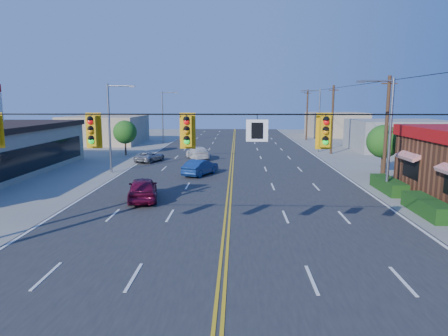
{
  "coord_description": "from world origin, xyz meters",
  "views": [
    {
      "loc": [
        0.52,
        -13.67,
        6.43
      ],
      "look_at": [
        -0.31,
        11.66,
        2.2
      ],
      "focal_mm": 32.0,
      "sensor_mm": 36.0,
      "label": 1
    }
  ],
  "objects_px": {
    "car_silver": "(150,157)",
    "car_magenta": "(143,190)",
    "car_blue": "(200,168)",
    "car_white": "(198,153)",
    "signal_span": "(219,147)"
  },
  "relations": [
    {
      "from": "car_magenta",
      "to": "car_white",
      "type": "xyz_separation_m",
      "value": [
        1.69,
        19.2,
        -0.07
      ]
    },
    {
      "from": "car_white",
      "to": "car_silver",
      "type": "bearing_deg",
      "value": 6.91
    },
    {
      "from": "signal_span",
      "to": "car_silver",
      "type": "distance_m",
      "value": 30.02
    },
    {
      "from": "car_silver",
      "to": "car_white",
      "type": "bearing_deg",
      "value": -136.47
    },
    {
      "from": "car_magenta",
      "to": "car_blue",
      "type": "height_order",
      "value": "car_magenta"
    },
    {
      "from": "car_silver",
      "to": "car_blue",
      "type": "bearing_deg",
      "value": 146.68
    },
    {
      "from": "car_silver",
      "to": "car_magenta",
      "type": "bearing_deg",
      "value": 119.01
    },
    {
      "from": "car_blue",
      "to": "car_silver",
      "type": "xyz_separation_m",
      "value": [
        -6.14,
        7.73,
        -0.13
      ]
    },
    {
      "from": "car_blue",
      "to": "car_white",
      "type": "bearing_deg",
      "value": -59.05
    },
    {
      "from": "car_blue",
      "to": "car_silver",
      "type": "distance_m",
      "value": 9.87
    },
    {
      "from": "car_magenta",
      "to": "car_blue",
      "type": "distance_m",
      "value": 9.6
    },
    {
      "from": "car_blue",
      "to": "car_silver",
      "type": "relative_size",
      "value": 1.04
    },
    {
      "from": "signal_span",
      "to": "car_blue",
      "type": "height_order",
      "value": "signal_span"
    },
    {
      "from": "signal_span",
      "to": "car_magenta",
      "type": "relative_size",
      "value": 5.39
    },
    {
      "from": "car_blue",
      "to": "car_white",
      "type": "relative_size",
      "value": 0.87
    }
  ]
}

